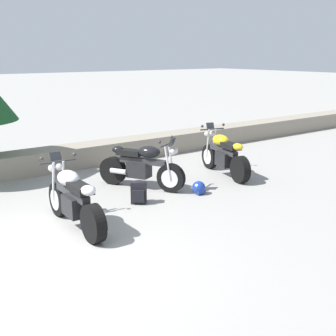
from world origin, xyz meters
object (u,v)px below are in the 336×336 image
Objects in this scene: rider_backpack at (139,192)px; motorcycle_yellow_far_right at (224,155)px; motorcycle_black_centre at (142,167)px; rider_helmet at (199,188)px; motorcycle_silver_near_left at (74,200)px.

motorcycle_yellow_far_right is at bearing 11.28° from rider_backpack.
motorcycle_black_centre is 0.93× the size of motorcycle_yellow_far_right.
motorcycle_yellow_far_right is at bearing -6.83° from motorcycle_black_centre.
rider_backpack reaches higher than rider_helmet.
motorcycle_silver_near_left reaches higher than rider_helmet.
motorcycle_black_centre is 4.03× the size of rider_backpack.
motorcycle_silver_near_left is 2.91m from rider_helmet.
rider_backpack is (-2.82, -0.56, -0.24)m from motorcycle_yellow_far_right.
motorcycle_black_centre is 2.21m from motorcycle_yellow_far_right.
motorcycle_silver_near_left is 1.62m from rider_backpack.
motorcycle_yellow_far_right reaches higher than rider_helmet.
motorcycle_silver_near_left is 4.39× the size of rider_backpack.
motorcycle_silver_near_left is at bearing -177.25° from rider_helmet.
rider_helmet is (0.71, -1.08, -0.35)m from motorcycle_black_centre.
rider_backpack is (-0.62, -0.82, -0.24)m from motorcycle_black_centre.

